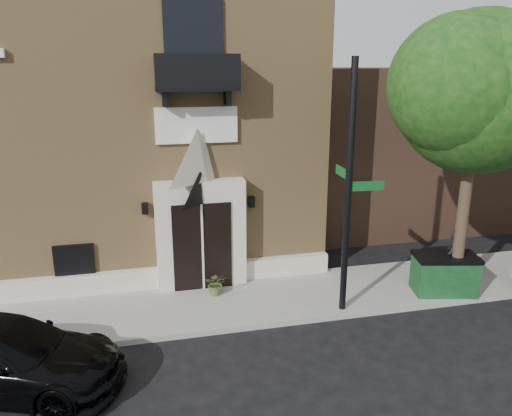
{
  "coord_description": "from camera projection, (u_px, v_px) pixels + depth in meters",
  "views": [
    {
      "loc": [
        -2.62,
        -11.06,
        6.53
      ],
      "look_at": [
        0.48,
        2.0,
        2.66
      ],
      "focal_mm": 35.0,
      "sensor_mm": 36.0,
      "label": 1
    }
  ],
  "objects": [
    {
      "name": "pedestrian_near",
      "position": [
        453.0,
        259.0,
        14.46
      ],
      "size": [
        0.82,
        0.77,
        1.87
      ],
      "primitive_type": "imported",
      "rotation": [
        0.0,
        0.0,
        3.8
      ],
      "color": "black",
      "rests_on": "sidewalk"
    },
    {
      "name": "ground",
      "position": [
        256.0,
        330.0,
        12.73
      ],
      "size": [
        120.0,
        120.0,
        0.0
      ],
      "primitive_type": "plane",
      "color": "black",
      "rests_on": "ground"
    },
    {
      "name": "fire_hydrant",
      "position": [
        472.0,
        283.0,
        14.19
      ],
      "size": [
        0.45,
        0.36,
        0.79
      ],
      "color": "#A72805",
      "rests_on": "sidewalk"
    },
    {
      "name": "neighbour_building",
      "position": [
        464.0,
        140.0,
        22.93
      ],
      "size": [
        18.0,
        8.0,
        6.4
      ],
      "primitive_type": "cube",
      "color": "brown",
      "rests_on": "ground"
    },
    {
      "name": "black_sedan",
      "position": [
        2.0,
        356.0,
        10.3
      ],
      "size": [
        5.46,
        3.64,
        1.47
      ],
      "primitive_type": "imported",
      "rotation": [
        0.0,
        0.0,
        1.23
      ],
      "color": "black",
      "rests_on": "ground"
    },
    {
      "name": "street_tree_left",
      "position": [
        481.0,
        91.0,
        12.77
      ],
      "size": [
        4.97,
        4.38,
        7.77
      ],
      "color": "#38281C",
      "rests_on": "sidewalk"
    },
    {
      "name": "planter",
      "position": [
        216.0,
        283.0,
        14.28
      ],
      "size": [
        0.72,
        0.66,
        0.68
      ],
      "primitive_type": "imported",
      "rotation": [
        0.0,
        0.0,
        -0.23
      ],
      "color": "#4A5F2D",
      "rests_on": "sidewalk"
    },
    {
      "name": "sidewalk",
      "position": [
        277.0,
        298.0,
        14.34
      ],
      "size": [
        42.0,
        3.0,
        0.15
      ],
      "primitive_type": "cube",
      "color": "gray",
      "rests_on": "ground"
    },
    {
      "name": "street_sign",
      "position": [
        349.0,
        190.0,
        12.66
      ],
      "size": [
        1.05,
        1.05,
        6.58
      ],
      "rotation": [
        0.0,
        0.0,
        -0.05
      ],
      "color": "black",
      "rests_on": "sidewalk"
    },
    {
      "name": "church",
      "position": [
        126.0,
        118.0,
        18.22
      ],
      "size": [
        12.2,
        11.01,
        9.3
      ],
      "color": "#A98550",
      "rests_on": "ground"
    },
    {
      "name": "dumpster",
      "position": [
        445.0,
        273.0,
        14.37
      ],
      "size": [
        1.93,
        1.36,
        1.15
      ],
      "rotation": [
        0.0,
        0.0,
        -0.22
      ],
      "color": "#103D1C",
      "rests_on": "sidewalk"
    }
  ]
}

